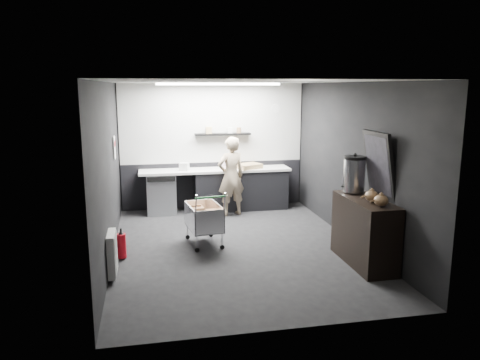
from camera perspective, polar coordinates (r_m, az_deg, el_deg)
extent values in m
plane|color=black|center=(7.87, -0.38, -8.16)|extent=(5.50, 5.50, 0.00)
plane|color=silver|center=(7.42, -0.41, 11.91)|extent=(5.50, 5.50, 0.00)
plane|color=black|center=(10.21, -3.33, 4.15)|extent=(5.50, 0.00, 5.50)
plane|color=black|center=(4.91, 5.70, -3.78)|extent=(5.50, 0.00, 5.50)
plane|color=black|center=(7.42, -15.75, 1.00)|extent=(0.00, 5.50, 5.50)
plane|color=black|center=(8.14, 13.58, 2.00)|extent=(0.00, 5.50, 5.50)
cube|color=#B2B2AD|center=(10.14, -3.34, 6.94)|extent=(3.95, 0.02, 1.70)
cube|color=black|center=(10.33, -3.26, -0.55)|extent=(3.95, 0.02, 1.00)
cube|color=black|center=(10.08, -2.11, 5.61)|extent=(1.20, 0.22, 0.04)
cylinder|color=silver|center=(10.40, 4.40, 8.69)|extent=(0.20, 0.03, 0.20)
cube|color=silver|center=(8.67, -15.07, 3.82)|extent=(0.02, 0.30, 0.40)
cube|color=red|center=(8.66, -15.06, 4.28)|extent=(0.02, 0.22, 0.10)
cube|color=silver|center=(6.80, -15.34, -8.65)|extent=(0.10, 0.50, 0.60)
cube|color=white|center=(9.24, -2.63, 11.60)|extent=(2.40, 0.20, 0.04)
cube|color=black|center=(10.14, 0.07, -1.19)|extent=(2.00, 0.56, 0.85)
cube|color=silver|center=(9.96, -3.03, 1.20)|extent=(3.20, 0.60, 0.05)
cube|color=#9EA0A5|center=(9.95, -9.57, -1.59)|extent=(0.60, 0.58, 0.85)
cube|color=black|center=(9.58, -9.58, 0.08)|extent=(0.56, 0.02, 0.10)
imported|color=beige|center=(9.57, -1.10, 0.44)|extent=(0.68, 0.54, 1.63)
cube|color=silver|center=(7.94, -4.40, -5.84)|extent=(0.60, 0.84, 0.02)
cube|color=silver|center=(7.86, -6.17, -4.56)|extent=(0.12, 0.77, 0.41)
cube|color=silver|center=(7.92, -2.68, -4.39)|extent=(0.12, 0.77, 0.41)
cube|color=silver|center=(7.53, -4.07, -5.25)|extent=(0.50, 0.09, 0.41)
cube|color=silver|center=(8.25, -4.74, -3.77)|extent=(0.50, 0.09, 0.41)
cylinder|color=silver|center=(7.63, -5.65, -7.60)|extent=(0.02, 0.02, 0.27)
cylinder|color=silver|center=(7.68, -2.48, -7.43)|extent=(0.02, 0.02, 0.27)
cylinder|color=silver|center=(8.29, -6.14, -6.06)|extent=(0.02, 0.02, 0.27)
cylinder|color=silver|center=(8.34, -3.23, -5.91)|extent=(0.02, 0.02, 0.27)
cylinder|color=#248439|center=(7.36, -4.05, -2.14)|extent=(0.50, 0.10, 0.03)
cube|color=#92633E|center=(7.97, -5.28, -4.44)|extent=(0.25, 0.30, 0.35)
cube|color=#92633E|center=(7.81, -3.38, -4.88)|extent=(0.23, 0.28, 0.31)
cylinder|color=black|center=(7.67, -5.63, -8.44)|extent=(0.08, 0.04, 0.07)
cylinder|color=black|center=(8.33, -6.12, -6.84)|extent=(0.08, 0.04, 0.07)
cylinder|color=black|center=(7.72, -2.48, -8.27)|extent=(0.08, 0.04, 0.07)
cylinder|color=black|center=(8.37, -3.22, -6.69)|extent=(0.08, 0.04, 0.07)
cube|color=black|center=(7.26, 14.92, -6.10)|extent=(0.50, 1.33, 1.00)
cylinder|color=silver|center=(7.46, 13.73, 0.56)|extent=(0.33, 0.33, 0.51)
cylinder|color=black|center=(7.42, 13.83, 2.66)|extent=(0.33, 0.33, 0.04)
sphere|color=black|center=(7.41, 13.85, 3.00)|extent=(0.06, 0.06, 0.06)
ellipsoid|color=brown|center=(6.97, 15.76, -1.88)|extent=(0.20, 0.20, 0.16)
ellipsoid|color=brown|center=(6.73, 16.82, -2.40)|extent=(0.20, 0.20, 0.16)
cube|color=black|center=(7.18, 16.63, 1.78)|extent=(0.22, 0.77, 0.99)
cube|color=black|center=(7.17, 16.45, 1.78)|extent=(0.16, 0.66, 0.85)
cylinder|color=#B70C17|center=(7.50, -14.24, -7.78)|extent=(0.14, 0.14, 0.38)
cone|color=black|center=(7.44, -14.32, -6.23)|extent=(0.09, 0.09, 0.06)
cylinder|color=black|center=(7.42, -14.33, -5.95)|extent=(0.03, 0.03, 0.06)
cube|color=#A08455|center=(10.02, 1.09, 1.71)|extent=(0.59, 0.53, 0.10)
cylinder|color=beige|center=(9.97, -1.67, 2.02)|extent=(0.22, 0.22, 0.22)
cube|color=silver|center=(9.82, -6.82, 1.62)|extent=(0.22, 0.20, 0.16)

